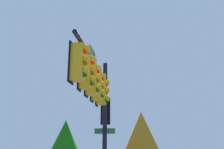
{
  "coord_description": "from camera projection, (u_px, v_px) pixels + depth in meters",
  "views": [
    {
      "loc": [
        10.34,
        5.81,
        2.33
      ],
      "look_at": [
        -0.11,
        0.3,
        5.87
      ],
      "focal_mm": 42.58,
      "sensor_mm": 36.0,
      "label": 1
    }
  ],
  "objects": [
    {
      "name": "signal_pole_assembly",
      "position": [
        97.0,
        95.0,
        10.17
      ],
      "size": [
        5.59,
        2.4,
        6.42
      ],
      "color": "black",
      "rests_on": "ground_plane"
    },
    {
      "name": "tree_far",
      "position": [
        142.0,
        132.0,
        20.85
      ],
      "size": [
        2.88,
        2.88,
        5.57
      ],
      "color": "brown",
      "rests_on": "ground_plane"
    },
    {
      "name": "tree_near",
      "position": [
        65.0,
        139.0,
        20.23
      ],
      "size": [
        2.57,
        2.57,
        4.88
      ],
      "color": "brown",
      "rests_on": "ground_plane"
    }
  ]
}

